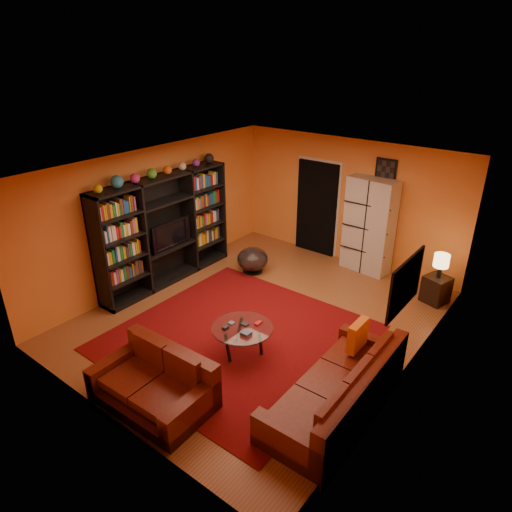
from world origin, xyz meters
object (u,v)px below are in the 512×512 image
Objects in this scene: coffee_table at (242,330)px; loveseat at (157,382)px; tv at (168,234)px; storage_cabinet at (369,226)px; entertainment_unit at (165,230)px; bowl_chair at (253,259)px; table_lamp at (441,261)px; side_table at (436,289)px; sofa at (342,391)px.

loveseat is at bearing -99.52° from coffee_table.
storage_cabinet is at bearing -45.51° from tv.
loveseat is at bearing -89.25° from storage_cabinet.
bowl_chair is (1.11, 1.27, -0.77)m from entertainment_unit.
coffee_table is 2.08× the size of table_lamp.
table_lamp is (4.43, 2.36, -0.18)m from tv.
tv is at bearing 13.38° from entertainment_unit.
storage_cabinet is 1.80m from side_table.
entertainment_unit is 1.27× the size of sofa.
sofa is at bearing -35.55° from bowl_chair.
coffee_table is at bearing -87.45° from storage_cabinet.
entertainment_unit is 6.76× the size of table_lamp.
entertainment_unit is 3.26× the size of coffee_table.
coffee_table is 3.79m from side_table.
tv is 0.59× the size of loveseat.
entertainment_unit reaches higher than side_table.
tv is 1.86× the size of side_table.
table_lamp is (1.79, 3.33, 0.39)m from coffee_table.
table_lamp is at bearing 27.89° from entertainment_unit.
storage_cabinet is (0.45, 5.22, 0.69)m from loveseat.
storage_cabinet reaches higher than side_table.
entertainment_unit is 6.00× the size of side_table.
side_table is (3.36, 1.09, -0.03)m from bowl_chair.
coffee_table is 1.46× the size of bowl_chair.
coffee_table is at bearing 175.10° from sofa.
table_lamp is (3.36, 1.09, 0.53)m from bowl_chair.
sofa and loveseat have the same top height.
entertainment_unit is 1.55× the size of storage_cabinet.
coffee_table is (0.24, 1.45, 0.14)m from loveseat.
bowl_chair is (-1.77, -1.53, -0.69)m from storage_cabinet.
table_lamp is at bearing 88.14° from sofa.
storage_cabinet is (2.89, 2.80, -0.08)m from entertainment_unit.
entertainment_unit is at bearing -130.21° from storage_cabinet.
table_lamp reaches higher than loveseat.
table_lamp reaches higher than bowl_chair.
entertainment_unit is at bearing -131.16° from bowl_chair.
side_table is (0.06, 3.45, -0.03)m from sofa.
loveseat is at bearing -70.25° from bowl_chair.
coffee_table is at bearing -19.73° from entertainment_unit.
loveseat is at bearing -135.46° from tv.
bowl_chair is at bearing 143.61° from sofa.
loveseat is 1.48m from coffee_table.
coffee_table is (2.68, -0.96, -0.63)m from entertainment_unit.
entertainment_unit is 4.61m from sofa.
tv reaches higher than sofa.
entertainment_unit reaches higher than storage_cabinet.
table_lamp is at bearing 0.00° from side_table.
storage_cabinet is 3.88× the size of side_table.
entertainment_unit is at bearing 43.60° from loveseat.
loveseat reaches higher than coffee_table.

